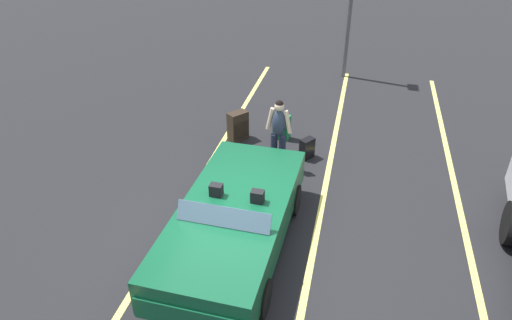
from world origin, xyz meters
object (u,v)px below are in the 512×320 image
(suitcase_medium_bright, at_px, (282,127))
(traveler_person, at_px, (279,131))
(suitcase_large_black, at_px, (238,126))
(suitcase_small_carryon, at_px, (307,148))
(convertible_car, at_px, (230,229))

(suitcase_medium_bright, height_order, traveler_person, traveler_person)
(suitcase_large_black, xyz_separation_m, suitcase_medium_bright, (-0.32, 1.05, -0.06))
(suitcase_small_carryon, bearing_deg, suitcase_medium_bright, -12.49)
(suitcase_small_carryon, relative_size, traveler_person, 0.30)
(convertible_car, xyz_separation_m, traveler_person, (-3.02, 0.24, 0.34))
(suitcase_medium_bright, xyz_separation_m, traveler_person, (1.36, 0.17, 0.62))
(convertible_car, distance_m, suitcase_medium_bright, 4.39)
(suitcase_small_carryon, bearing_deg, convertible_car, 111.69)
(suitcase_medium_bright, xyz_separation_m, suitcase_small_carryon, (0.81, 0.75, -0.06))
(convertible_car, height_order, traveler_person, traveler_person)
(suitcase_large_black, xyz_separation_m, traveler_person, (1.04, 1.21, 0.56))
(convertible_car, bearing_deg, suitcase_large_black, -165.05)
(convertible_car, distance_m, suitcase_small_carryon, 3.68)
(convertible_car, bearing_deg, traveler_person, 176.92)
(convertible_car, xyz_separation_m, suitcase_large_black, (-4.06, -0.97, -0.22))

